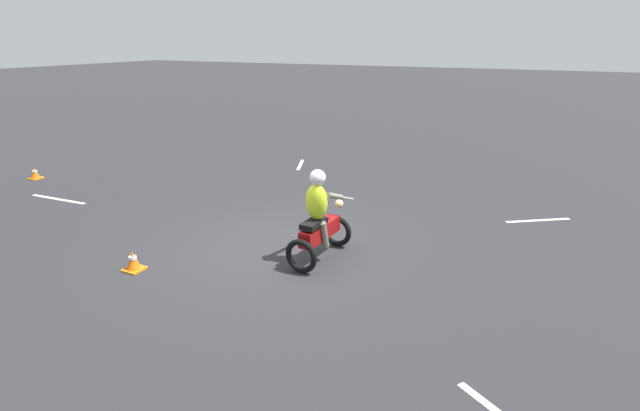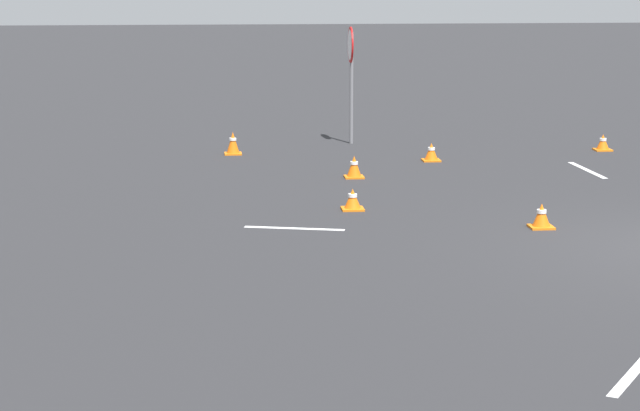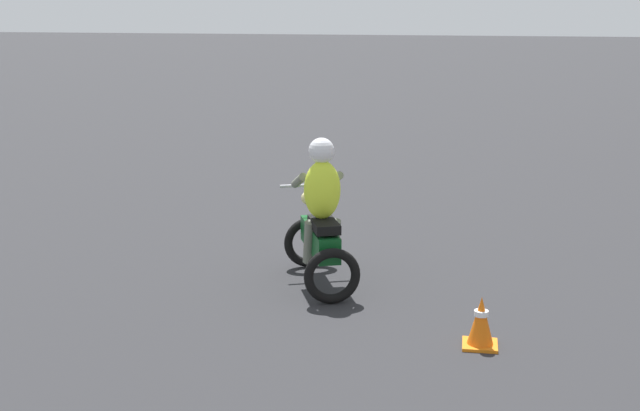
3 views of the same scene
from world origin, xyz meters
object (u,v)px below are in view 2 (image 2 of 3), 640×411
object	(u,v)px
traffic_cone_near_right	(353,200)
traffic_cone_far_left	(603,143)
traffic_cone_near_left	(541,216)
traffic_cone_mid_left	(233,144)
traffic_cone_far_center	(431,152)
stop_sign	(351,61)
traffic_cone_far_right	(354,167)

from	to	relation	value
traffic_cone_near_right	traffic_cone_far_left	world-z (taller)	same
traffic_cone_near_left	traffic_cone_mid_left	bearing A→B (deg)	29.42
traffic_cone_far_left	traffic_cone_far_center	bearing A→B (deg)	105.41
stop_sign	traffic_cone_mid_left	bearing A→B (deg)	117.56
traffic_cone_near_left	traffic_cone_far_right	xyz separation A→B (m)	(4.24, 2.03, 0.02)
traffic_cone_far_center	traffic_cone_far_left	size ratio (longest dim) A/B	1.03
traffic_cone_near_left	traffic_cone_far_left	world-z (taller)	traffic_cone_near_left
traffic_cone_far_left	traffic_cone_mid_left	bearing A→B (deg)	88.54
stop_sign	traffic_cone_far_right	xyz separation A→B (m)	(-4.03, 0.42, -1.46)
traffic_cone_near_left	stop_sign	bearing A→B (deg)	10.98
traffic_cone_near_left	traffic_cone_far_left	bearing A→B (deg)	-24.20
traffic_cone_near_right	traffic_cone_mid_left	xyz separation A→B (m)	(5.54, 1.58, 0.06)
traffic_cone_far_right	traffic_cone_mid_left	bearing A→B (deg)	34.73
traffic_cone_mid_left	traffic_cone_far_right	distance (m)	3.41
traffic_cone_mid_left	traffic_cone_far_center	distance (m)	3.73
traffic_cone_mid_left	traffic_cone_near_left	bearing A→B (deg)	-150.58
traffic_cone_mid_left	traffic_cone_far_center	world-z (taller)	traffic_cone_mid_left
traffic_cone_near_right	traffic_cone_near_left	bearing A→B (deg)	-122.17
traffic_cone_far_right	traffic_cone_far_left	distance (m)	5.74
traffic_cone_far_center	traffic_cone_near_left	bearing A→B (deg)	-175.93
stop_sign	traffic_cone_near_left	xyz separation A→B (m)	(-8.27, -1.60, -1.47)
traffic_cone_mid_left	traffic_cone_far_left	size ratio (longest dim) A/B	1.33
traffic_cone_near_left	traffic_cone_far_center	world-z (taller)	traffic_cone_near_left
traffic_cone_near_left	traffic_cone_far_center	size ratio (longest dim) A/B	1.02
traffic_cone_mid_left	traffic_cone_far_center	xyz separation A→B (m)	(-1.14, -3.55, -0.05)
traffic_cone_near_left	traffic_cone_near_right	distance (m)	2.82
stop_sign	traffic_cone_far_center	bearing A→B (deg)	-153.49
traffic_cone_far_center	traffic_cone_mid_left	bearing A→B (deg)	72.13
stop_sign	traffic_cone_near_right	bearing A→B (deg)	173.44
traffic_cone_mid_left	traffic_cone_far_center	size ratio (longest dim) A/B	1.29
stop_sign	traffic_cone_near_left	distance (m)	8.55
stop_sign	traffic_cone_far_center	world-z (taller)	stop_sign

